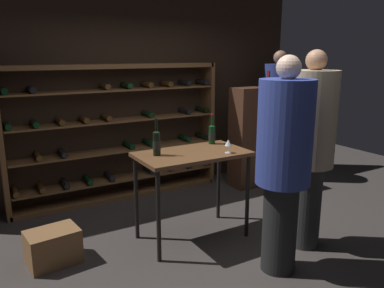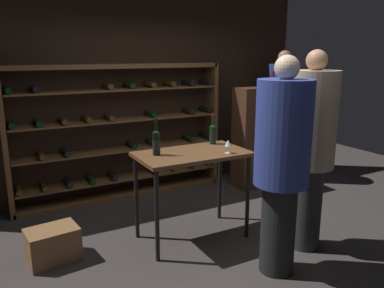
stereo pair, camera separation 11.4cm
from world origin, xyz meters
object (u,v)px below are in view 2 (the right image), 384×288
at_px(tasting_table, 192,162).
at_px(display_cabinet, 250,138).
at_px(wine_glass_stemmed_center, 228,144).
at_px(wine_bottle_green_slim, 213,134).
at_px(wine_crate, 53,245).
at_px(wine_bottle_amber_reserve, 156,142).
at_px(person_guest_plum_blouse, 282,158).
at_px(person_guest_blue_shirt, 282,109).
at_px(person_guest_khaki, 311,143).
at_px(wine_rack, 121,133).

relative_size(tasting_table, display_cabinet, 0.78).
bearing_deg(wine_glass_stemmed_center, display_cabinet, 45.53).
relative_size(wine_bottle_green_slim, wine_glass_stemmed_center, 2.43).
distance_m(wine_crate, wine_bottle_amber_reserve, 1.44).
bearing_deg(wine_crate, tasting_table, -8.35).
relative_size(person_guest_plum_blouse, wine_bottle_green_slim, 5.68).
bearing_deg(person_guest_blue_shirt, tasting_table, 119.45).
xyz_separation_m(person_guest_khaki, wine_crate, (-2.40, 0.96, -0.96)).
bearing_deg(wine_rack, person_guest_blue_shirt, -9.04).
xyz_separation_m(wine_rack, wine_glass_stemmed_center, (0.58, -1.80, 0.16)).
distance_m(person_guest_plum_blouse, wine_bottle_amber_reserve, 1.29).
bearing_deg(wine_glass_stemmed_center, person_guest_plum_blouse, -84.92).
bearing_deg(person_guest_blue_shirt, wine_glass_stemmed_center, 127.42).
height_order(person_guest_blue_shirt, person_guest_plum_blouse, person_guest_blue_shirt).
relative_size(person_guest_khaki, wine_bottle_amber_reserve, 5.29).
relative_size(person_guest_blue_shirt, wine_bottle_green_slim, 5.84).
bearing_deg(display_cabinet, person_guest_blue_shirt, 9.34).
distance_m(wine_rack, wine_bottle_amber_reserve, 1.53).
xyz_separation_m(tasting_table, display_cabinet, (1.57, 1.07, -0.11)).
xyz_separation_m(wine_rack, display_cabinet, (1.83, -0.52, -0.17)).
bearing_deg(person_guest_khaki, wine_rack, 99.65).
distance_m(person_guest_plum_blouse, display_cabinet, 2.38).
distance_m(person_guest_plum_blouse, wine_crate, 2.36).
height_order(tasting_table, person_guest_plum_blouse, person_guest_plum_blouse).
height_order(person_guest_khaki, wine_crate, person_guest_khaki).
height_order(display_cabinet, wine_bottle_amber_reserve, display_cabinet).
height_order(person_guest_khaki, wine_bottle_green_slim, person_guest_khaki).
distance_m(wine_rack, wine_bottle_green_slim, 1.52).
height_order(person_guest_blue_shirt, wine_crate, person_guest_blue_shirt).
xyz_separation_m(person_guest_blue_shirt, person_guest_plum_blouse, (-1.90, -2.15, -0.03)).
xyz_separation_m(wine_rack, person_guest_khaki, (1.21, -2.33, 0.20)).
bearing_deg(wine_bottle_green_slim, person_guest_plum_blouse, -90.81).
height_order(person_guest_khaki, wine_glass_stemmed_center, person_guest_khaki).
height_order(wine_rack, wine_bottle_green_slim, wine_rack).
xyz_separation_m(wine_bottle_green_slim, wine_glass_stemmed_center, (-0.08, -0.44, -0.02)).
bearing_deg(wine_rack, wine_crate, -130.71).
xyz_separation_m(tasting_table, person_guest_khaki, (0.95, -0.74, 0.26)).
bearing_deg(person_guest_plum_blouse, wine_bottle_green_slim, -162.81).
xyz_separation_m(tasting_table, wine_bottle_amber_reserve, (-0.38, 0.08, 0.25)).
relative_size(person_guest_blue_shirt, person_guest_plum_blouse, 1.03).
xyz_separation_m(wine_crate, wine_glass_stemmed_center, (1.76, -0.43, 0.91)).
bearing_deg(wine_bottle_amber_reserve, wine_rack, 85.66).
relative_size(person_guest_khaki, person_guest_blue_shirt, 1.00).
distance_m(person_guest_blue_shirt, wine_bottle_amber_reserve, 2.88).
xyz_separation_m(display_cabinet, wine_glass_stemmed_center, (-1.26, -1.28, 0.32)).
height_order(tasting_table, wine_glass_stemmed_center, wine_glass_stemmed_center).
distance_m(wine_crate, wine_glass_stemmed_center, 2.03).
relative_size(person_guest_plum_blouse, wine_bottle_amber_reserve, 5.16).
relative_size(wine_bottle_amber_reserve, wine_glass_stemmed_center, 2.67).
bearing_deg(wine_bottle_amber_reserve, person_guest_plum_blouse, -54.03).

